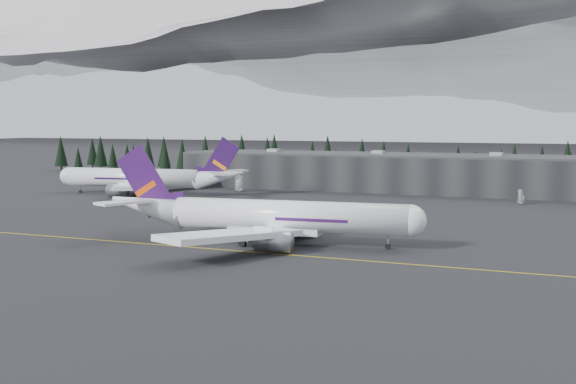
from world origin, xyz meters
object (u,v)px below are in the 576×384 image
at_px(jet_main, 261,216).
at_px(gse_vehicle_b, 521,202).
at_px(gse_vehicle_a, 239,189).
at_px(jet_parked, 148,178).
at_px(terminal, 406,172).

relative_size(jet_main, gse_vehicle_b, 14.67).
bearing_deg(gse_vehicle_a, gse_vehicle_b, -9.07).
bearing_deg(gse_vehicle_b, jet_parked, -113.11).
height_order(terminal, gse_vehicle_a, terminal).
bearing_deg(gse_vehicle_a, jet_parked, -145.14).
xyz_separation_m(gse_vehicle_a, gse_vehicle_b, (91.81, -2.51, -0.03)).
bearing_deg(jet_main, gse_vehicle_b, 58.56).
bearing_deg(jet_parked, jet_main, 127.94).
distance_m(jet_main, gse_vehicle_a, 104.35).
bearing_deg(jet_parked, gse_vehicle_a, -145.94).
bearing_deg(jet_parked, gse_vehicle_b, -179.25).
height_order(jet_main, gse_vehicle_b, jet_main).
xyz_separation_m(jet_main, gse_vehicle_a, (-50.70, 91.09, -4.62)).
xyz_separation_m(jet_main, gse_vehicle_b, (41.11, 88.58, -4.65)).
height_order(jet_parked, gse_vehicle_b, jet_parked).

